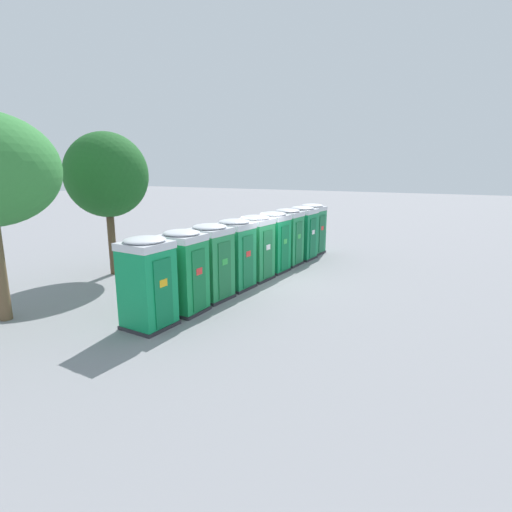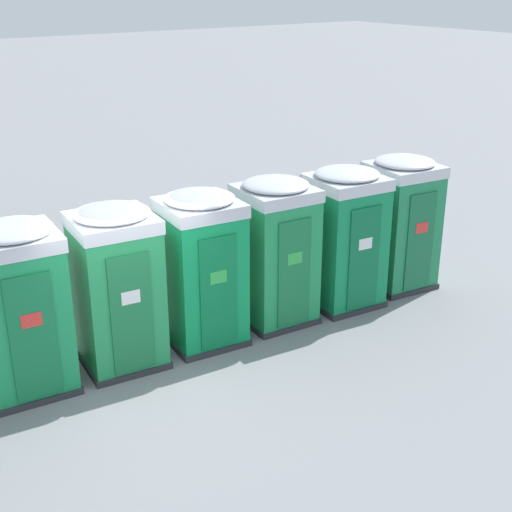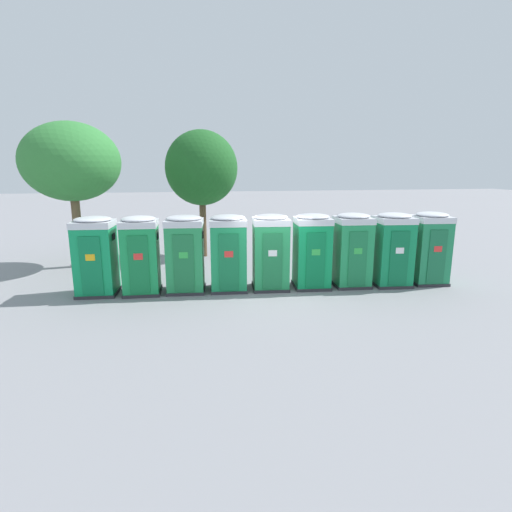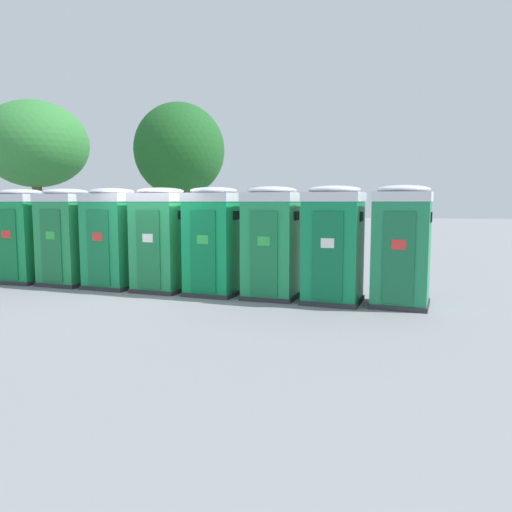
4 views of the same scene
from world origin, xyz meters
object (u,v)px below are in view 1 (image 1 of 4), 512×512
at_px(street_tree_0, 107,175).
at_px(portapotty_3, 235,254).
at_px(portapotty_1, 183,271).
at_px(portapotty_4, 255,247).
at_px(portapotty_7, 302,232).
at_px(portapotty_2, 211,262).
at_px(portapotty_5, 273,242).
at_px(portapotty_0, 147,282).
at_px(portapotty_6, 287,237).
at_px(portapotty_8, 312,228).

bearing_deg(street_tree_0, portapotty_3, -84.66).
distance_m(portapotty_1, portapotty_4, 4.25).
height_order(portapotty_7, street_tree_0, street_tree_0).
height_order(portapotty_4, portapotty_7, same).
height_order(portapotty_2, portapotty_5, same).
xyz_separation_m(portapotty_0, portapotty_2, (2.83, -0.20, -0.00)).
distance_m(portapotty_4, street_tree_0, 6.53).
xyz_separation_m(portapotty_2, street_tree_0, (0.90, 5.39, 2.74)).
xyz_separation_m(portapotty_4, portapotty_6, (2.83, -0.19, 0.00)).
distance_m(portapotty_2, portapotty_7, 7.09).
bearing_deg(portapotty_8, portapotty_4, 176.34).
height_order(portapotty_2, portapotty_4, same).
relative_size(portapotty_1, portapotty_2, 1.00).
relative_size(portapotty_0, portapotty_5, 1.00).
distance_m(portapotty_7, street_tree_0, 9.01).
bearing_deg(portapotty_2, portapotty_0, 175.98).
bearing_deg(street_tree_0, portapotty_8, -38.21).
bearing_deg(portapotty_6, portapotty_0, 175.89).
distance_m(portapotty_3, portapotty_4, 1.42).
relative_size(portapotty_3, portapotty_5, 1.00).
height_order(portapotty_3, portapotty_6, same).
bearing_deg(portapotty_0, portapotty_6, -4.11).
xyz_separation_m(portapotty_4, portapotty_5, (1.41, -0.12, 0.00)).
bearing_deg(portapotty_7, portapotty_4, 175.06).
bearing_deg(portapotty_8, street_tree_0, 141.79).
relative_size(portapotty_7, portapotty_8, 1.00).
relative_size(portapotty_8, street_tree_0, 0.45).
bearing_deg(portapotty_2, portapotty_1, 177.88).
xyz_separation_m(portapotty_4, portapotty_8, (5.66, -0.36, 0.00)).
height_order(portapotty_2, portapotty_3, same).
relative_size(portapotty_7, street_tree_0, 0.45).
bearing_deg(portapotty_5, portapotty_6, -2.86).
bearing_deg(portapotty_2, portapotty_8, -3.95).
xyz_separation_m(portapotty_1, portapotty_2, (1.42, -0.05, -0.00)).
bearing_deg(portapotty_5, street_tree_0, 120.25).
bearing_deg(portapotty_0, portapotty_5, -4.37).
relative_size(portapotty_1, portapotty_3, 1.00).
distance_m(portapotty_0, portapotty_4, 5.67).
bearing_deg(portapotty_8, portapotty_2, 176.05).
height_order(portapotty_6, portapotty_7, same).
bearing_deg(portapotty_5, portapotty_7, -5.05).
relative_size(portapotty_5, portapotty_8, 1.00).
relative_size(portapotty_0, portapotty_2, 1.00).
bearing_deg(portapotty_8, portapotty_0, 176.03).
distance_m(portapotty_5, portapotty_6, 1.42).
bearing_deg(portapotty_8, portapotty_1, 176.31).
bearing_deg(portapotty_4, portapotty_3, 175.31).
bearing_deg(portapotty_3, portapotty_5, -4.70).
xyz_separation_m(portapotty_0, street_tree_0, (3.73, 5.19, 2.74)).
relative_size(portapotty_0, portapotty_4, 1.00).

